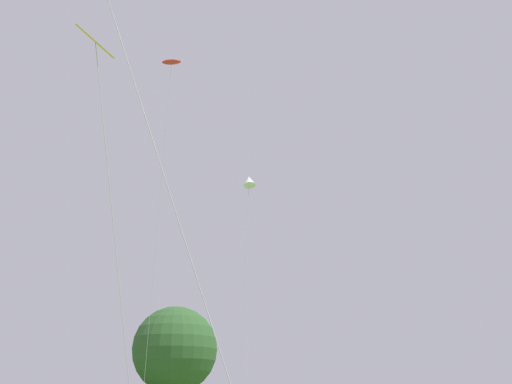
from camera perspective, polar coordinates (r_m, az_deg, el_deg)
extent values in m
cylinder|color=#B2B2B7|center=(16.09, -9.06, 2.36)|extent=(3.73, 4.10, 15.09)
cone|color=white|center=(33.36, -0.66, 1.07)|extent=(0.89, 0.98, 0.77)
cylinder|color=#B2B2B7|center=(31.15, -1.17, -10.18)|extent=(0.96, 0.59, 13.36)
ellipsoid|color=red|center=(41.07, -8.11, 12.25)|extent=(1.52, 1.46, 0.50)
cylinder|color=#B2B2B7|center=(36.88, -9.47, -3.64)|extent=(0.16, 1.25, 23.12)
cube|color=yellow|center=(15.65, -15.16, 13.75)|extent=(1.10, 1.00, 0.72)
cylinder|color=#B2B2B7|center=(13.82, -13.36, -4.74)|extent=(1.82, 0.16, 10.02)
sphere|color=#2D5628|center=(57.65, -7.80, -14.73)|extent=(7.90, 7.90, 7.90)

